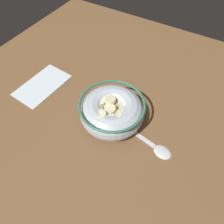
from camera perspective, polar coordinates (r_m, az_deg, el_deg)
name	(u,v)px	position (r cm, az deg, el deg)	size (l,w,h in cm)	color
ground_plane	(112,121)	(50.97, 0.00, -2.68)	(94.81, 94.81, 2.00)	brown
cereal_bowl	(112,111)	(47.36, 0.00, 0.28)	(15.32, 15.32, 6.48)	#B2BCC6
spoon	(155,146)	(46.98, 11.94, -9.37)	(4.61, 15.44, 0.80)	silver
folded_napkin	(41,86)	(60.64, -19.36, 7.07)	(15.12, 9.07, 0.30)	silver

